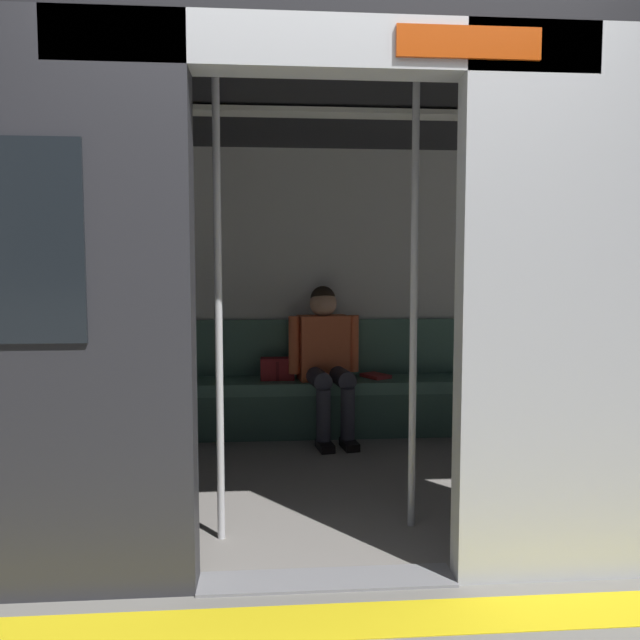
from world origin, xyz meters
The scene contains 9 objects.
ground_plane centered at (0.00, 0.00, 0.00)m, with size 60.00×60.00×0.00m, color gray.
platform_edge_strip centered at (0.00, 0.30, 0.00)m, with size 8.00×0.24×0.01m, color yellow.
train_car centered at (0.08, -1.24, 1.57)m, with size 6.40×2.79×2.37m.
bench_seat centered at (0.00, -2.28, 0.33)m, with size 2.93×0.44×0.43m.
person_seated centered at (-0.19, -2.23, 0.66)m, with size 0.55×0.71×1.16m.
handbag centered at (0.18, -2.33, 0.52)m, with size 0.26×0.15×0.17m.
book centered at (-0.60, -2.36, 0.45)m, with size 0.15×0.22×0.03m, color #B22D2D.
grab_pole_door centered at (0.47, -0.44, 1.11)m, with size 0.04×0.04×2.23m, color silver.
grab_pole_far centered at (-0.47, -0.52, 1.11)m, with size 0.04×0.04×2.23m, color silver.
Camera 1 is at (0.22, 2.48, 1.29)m, focal length 35.05 mm.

